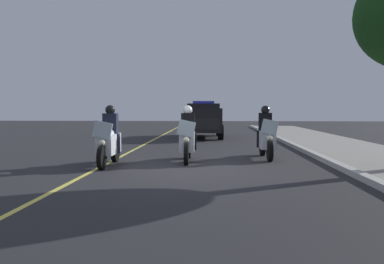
% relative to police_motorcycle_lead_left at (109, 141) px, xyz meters
% --- Properties ---
extents(ground_plane, '(80.00, 80.00, 0.00)m').
position_rel_police_motorcycle_lead_left_xyz_m(ground_plane, '(0.47, 2.31, -0.70)').
color(ground_plane, '#28282B').
extents(curb_strip, '(48.00, 0.24, 0.15)m').
position_rel_police_motorcycle_lead_left_xyz_m(curb_strip, '(0.47, 6.35, -0.62)').
color(curb_strip, '#B7B5AD').
rests_on(curb_strip, ground).
extents(lane_stripe_center, '(48.00, 0.12, 0.01)m').
position_rel_police_motorcycle_lead_left_xyz_m(lane_stripe_center, '(0.47, -0.16, -0.70)').
color(lane_stripe_center, '#E0D14C').
rests_on(lane_stripe_center, ground).
extents(police_motorcycle_lead_left, '(2.14, 0.57, 1.72)m').
position_rel_police_motorcycle_lead_left_xyz_m(police_motorcycle_lead_left, '(0.00, 0.00, 0.00)').
color(police_motorcycle_lead_left, black).
rests_on(police_motorcycle_lead_left, ground).
extents(police_motorcycle_lead_right, '(2.14, 0.57, 1.72)m').
position_rel_police_motorcycle_lead_left_xyz_m(police_motorcycle_lead_right, '(-0.95, 2.17, 0.00)').
color(police_motorcycle_lead_right, black).
rests_on(police_motorcycle_lead_right, ground).
extents(police_motorcycle_trailing, '(2.14, 0.57, 1.72)m').
position_rel_police_motorcycle_lead_left_xyz_m(police_motorcycle_trailing, '(-1.81, 4.67, 0.00)').
color(police_motorcycle_trailing, black).
rests_on(police_motorcycle_trailing, ground).
extents(police_suv, '(4.95, 2.17, 2.05)m').
position_rel_police_motorcycle_lead_left_xyz_m(police_suv, '(-10.66, 2.40, 0.37)').
color(police_suv, black).
rests_on(police_suv, ground).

